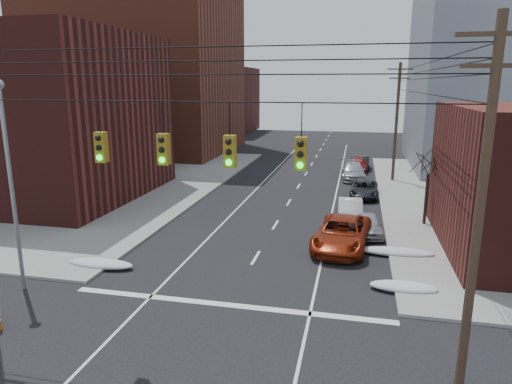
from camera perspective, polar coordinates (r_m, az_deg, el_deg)
The scene contains 24 objects.
sidewalk_nw at distance 50.12m, azimuth -27.48°, elevation 1.48°, with size 40.00×40.00×0.15m, color gray.
building_brick_tall at distance 65.54m, azimuth -14.54°, elevation 18.16°, with size 24.00×20.00×30.00m, color brown.
building_brick_near at distance 42.33m, azimuth -27.48°, elevation 8.36°, with size 20.00×16.00×13.00m, color #4A1B16.
building_brick_far at distance 90.05m, azimuth -7.77°, elevation 11.32°, with size 22.00×18.00×12.00m, color #4A1B16.
building_glass at distance 82.71m, azimuth 26.58°, elevation 13.35°, with size 20.00×18.00×22.00m, color gray.
utility_pole_right at distance 14.32m, azimuth 26.21°, elevation -1.56°, with size 2.20×0.28×11.00m.
utility_pole_far at distance 44.74m, azimuth 17.16°, elevation 8.54°, with size 2.20×0.28×11.00m.
traffic_signals at distance 14.46m, azimuth -7.53°, elevation 5.45°, with size 17.00×0.42×2.02m.
street_light at distance 22.26m, azimuth -28.46°, elevation 2.47°, with size 0.44×0.44×9.32m.
bare_tree at distance 31.57m, azimuth 20.54°, elevation 0.08°, with size 2.09×2.20×4.93m.
snow_nw at distance 24.77m, azimuth -18.80°, elevation -8.47°, with size 3.50×1.08×0.42m, color silver.
snow_ne at distance 22.02m, azimuth 17.96°, elevation -11.21°, with size 3.00×1.08×0.42m, color silver.
snow_east_far at distance 26.17m, azimuth 17.11°, elevation -7.16°, with size 4.00×1.08×0.42m, color silver.
red_pickup at distance 26.43m, azimuth 10.71°, elevation -5.10°, with size 2.83×6.13×1.70m, color maroon.
parked_car_a at distance 29.09m, azimuth 13.87°, elevation -3.98°, with size 1.51×3.75×1.28m, color #B1B2B6.
parked_car_b at distance 31.42m, azimuth 11.69°, elevation -2.34°, with size 1.59×4.57×1.51m, color silver.
parked_car_c at distance 38.53m, azimuth 13.37°, elevation 0.34°, with size 2.18×4.72×1.31m, color black.
parked_car_d at distance 45.52m, azimuth 12.06°, elevation 2.56°, with size 2.22×5.46×1.59m, color #9D9DA2.
parked_car_e at distance 49.74m, azimuth 12.60°, elevation 3.42°, with size 1.82×4.52×1.54m, color maroon.
parked_car_f at distance 51.29m, azimuth 13.09°, elevation 3.61°, with size 1.47×4.23×1.39m, color black.
lot_car_a at distance 37.63m, azimuth -20.64°, elevation -0.24°, with size 1.40×4.02×1.33m, color silver.
lot_car_b at distance 40.52m, azimuth -18.79°, elevation 1.02°, with size 2.61×5.67×1.58m, color silver.
lot_car_c at distance 41.84m, azimuth -20.59°, elevation 1.08°, with size 1.86×4.59×1.33m, color black.
lot_car_d at distance 46.76m, azimuth -18.01°, elevation 2.47°, with size 1.49×3.70×1.26m, color #ACACB1.
Camera 1 is at (5.02, -10.48, 9.15)m, focal length 32.00 mm.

